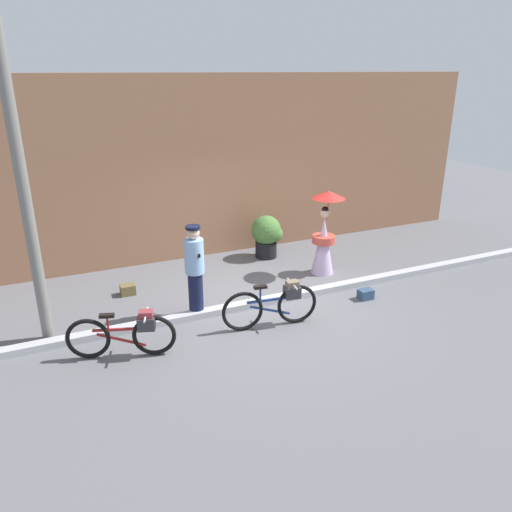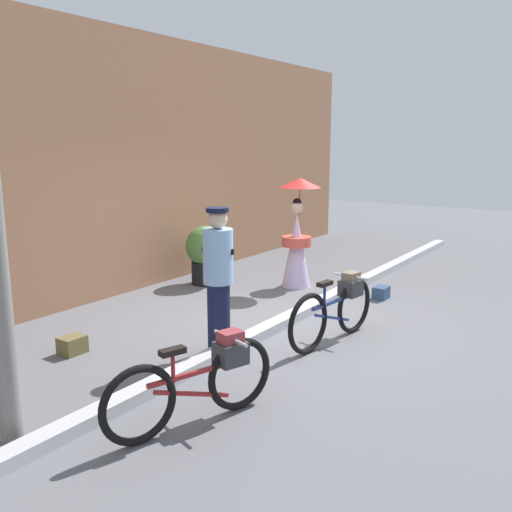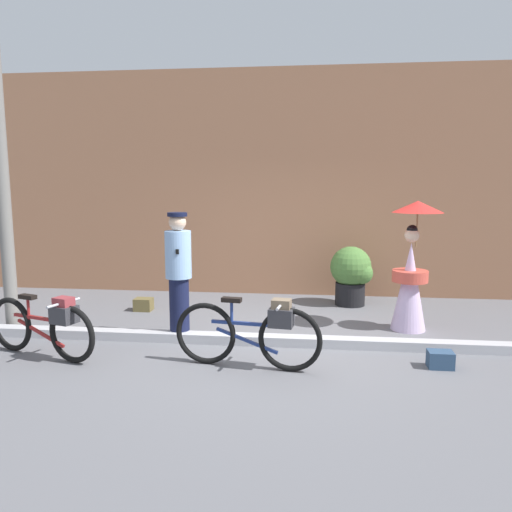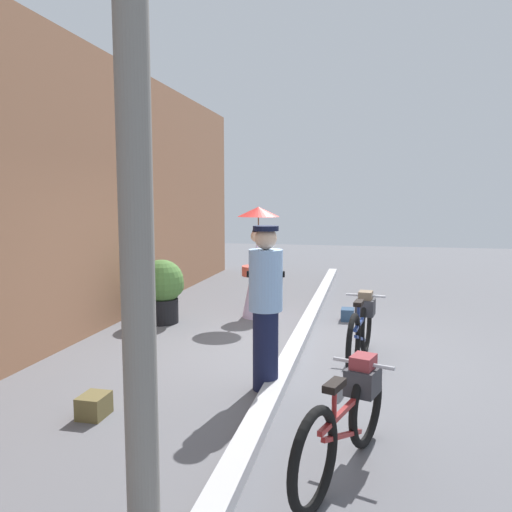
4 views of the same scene
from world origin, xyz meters
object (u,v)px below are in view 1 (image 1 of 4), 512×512
Objects in this scene: bicycle_near_officer at (274,304)px; person_officer at (195,269)px; backpack_spare at (128,290)px; backpack_on_pavement at (366,294)px; potted_plant_by_door at (267,234)px; utility_pole at (25,196)px; person_with_parasol at (324,235)px; bicycle_far_side at (126,333)px.

person_officer reaches higher than bicycle_near_officer.
backpack_spare is at bearing 125.70° from person_officer.
bicycle_near_officer is 1.52m from person_officer.
potted_plant_by_door is at bearing 105.24° from backpack_on_pavement.
person_officer is at bearing 167.50° from backpack_on_pavement.
person_officer is (-1.10, 0.94, 0.47)m from bicycle_near_officer.
backpack_spare is at bearing 132.08° from bicycle_near_officer.
utility_pole reaches higher than backpack_on_pavement.
backpack_on_pavement is at bearing -8.87° from utility_pole.
utility_pole is (-5.57, -0.59, 1.54)m from person_with_parasol.
backpack_on_pavement is 6.16m from utility_pole.
person_officer is 1.85m from backpack_spare.
potted_plant_by_door is 5.56m from utility_pole.
backpack_on_pavement is (2.07, 0.23, -0.32)m from bicycle_near_officer.
person_with_parasol is 6.62× the size of backpack_on_pavement.
bicycle_near_officer is 3.11m from backpack_spare.
person_officer is 0.93× the size of person_with_parasol.
bicycle_far_side is at bearing -43.84° from utility_pole.
bicycle_near_officer is 2.47m from bicycle_far_side.
backpack_on_pavement is at bearing 2.21° from bicycle_far_side.
bicycle_near_officer reaches higher than backpack_spare.
person_with_parasol is at bearing 92.73° from backpack_on_pavement.
backpack_spare is 0.06× the size of utility_pole.
potted_plant_by_door reaches higher than bicycle_far_side.
person_officer is at bearing -54.30° from backpack_spare.
potted_plant_by_door reaches higher than bicycle_near_officer.
potted_plant_by_door is (-0.70, 1.35, -0.31)m from person_with_parasol.
backpack_spare is (0.40, 2.24, -0.29)m from bicycle_far_side.
bicycle_near_officer reaches higher than bicycle_far_side.
backpack_spare is at bearing 171.79° from person_with_parasol.
bicycle_far_side is 5.83× the size of backpack_on_pavement.
bicycle_near_officer is at bearing -113.05° from potted_plant_by_door.
person_with_parasol is (2.00, 1.71, 0.44)m from bicycle_near_officer.
person_with_parasol is at bearing 6.06° from utility_pole.
potted_plant_by_door reaches higher than backpack_on_pavement.
potted_plant_by_door is at bearing 21.74° from utility_pole.
person_with_parasol reaches higher than potted_plant_by_door.
person_with_parasol is 6.45× the size of backpack_spare.
potted_plant_by_door is 3.57× the size of backpack_spare.
potted_plant_by_door is 3.49m from backpack_spare.
backpack_on_pavement is 0.97× the size of backpack_spare.
person_officer is at bearing -4.13° from utility_pole.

